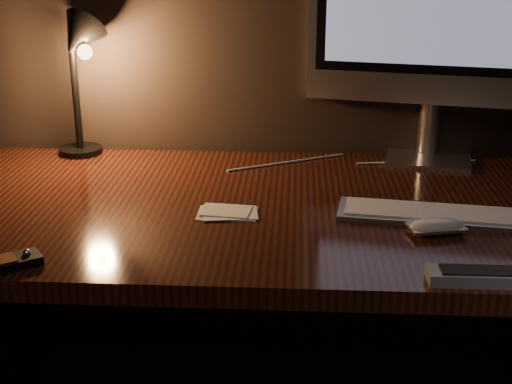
# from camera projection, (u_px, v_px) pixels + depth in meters

# --- Properties ---
(desk) EXTENTS (1.60, 0.75, 0.75)m
(desk) POSITION_uv_depth(u_px,v_px,m) (269.00, 246.00, 1.59)
(desk) COLOR #3D170D
(desk) RESTS_ON ground
(monitor) EXTENTS (0.61, 0.22, 0.65)m
(monitor) POSITION_uv_depth(u_px,v_px,m) (443.00, 1.00, 1.64)
(monitor) COLOR silver
(monitor) RESTS_ON desk
(keyboard) EXTENTS (0.42, 0.17, 0.02)m
(keyboard) POSITION_uv_depth(u_px,v_px,m) (443.00, 215.00, 1.40)
(keyboard) COLOR silver
(keyboard) RESTS_ON desk
(mouse) EXTENTS (0.11, 0.08, 0.02)m
(mouse) POSITION_uv_depth(u_px,v_px,m) (436.00, 228.00, 1.34)
(mouse) COLOR white
(mouse) RESTS_ON desk
(tv_remote) EXTENTS (0.20, 0.05, 0.03)m
(tv_remote) POSITION_uv_depth(u_px,v_px,m) (490.00, 276.00, 1.14)
(tv_remote) COLOR gray
(tv_remote) RESTS_ON desk
(papers) EXTENTS (0.12, 0.08, 0.01)m
(papers) POSITION_uv_depth(u_px,v_px,m) (227.00, 213.00, 1.43)
(papers) COLOR white
(papers) RESTS_ON desk
(desk_lamp) EXTENTS (0.17, 0.18, 0.37)m
(desk_lamp) POSITION_uv_depth(u_px,v_px,m) (78.00, 58.00, 1.71)
(desk_lamp) COLOR black
(desk_lamp) RESTS_ON desk
(cable) EXTENTS (0.59, 0.18, 0.01)m
(cable) POSITION_uv_depth(u_px,v_px,m) (352.00, 164.00, 1.74)
(cable) COLOR white
(cable) RESTS_ON desk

